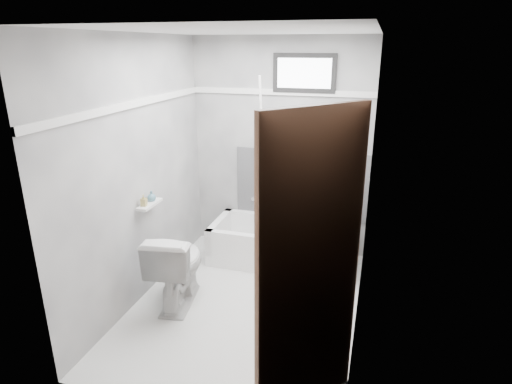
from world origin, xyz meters
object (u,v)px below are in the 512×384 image
at_px(soap_bottle_a, 144,200).
at_px(soap_bottle_b, 152,196).
at_px(door, 348,306).
at_px(office_chair, 297,207).
at_px(toilet, 177,267).
at_px(bathtub, 280,244).

distance_m(soap_bottle_a, soap_bottle_b, 0.14).
bearing_deg(door, office_chair, 107.37).
relative_size(soap_bottle_a, soap_bottle_b, 1.05).
distance_m(office_chair, door, 2.39).
distance_m(toilet, door, 2.08).
distance_m(door, soap_bottle_b, 2.35).
xyz_separation_m(door, soap_bottle_b, (-1.92, 1.36, -0.04)).
bearing_deg(soap_bottle_b, toilet, -30.80).
relative_size(bathtub, soap_bottle_a, 13.72).
relative_size(toilet, door, 0.37).
relative_size(bathtub, office_chair, 1.41).
bearing_deg(office_chair, soap_bottle_a, -107.43).
distance_m(office_chair, soap_bottle_b, 1.54).
height_order(office_chair, soap_bottle_a, office_chair).
bearing_deg(toilet, office_chair, -138.02).
xyz_separation_m(bathtub, soap_bottle_a, (-1.04, -0.99, 0.76)).
height_order(bathtub, soap_bottle_b, soap_bottle_b).
bearing_deg(soap_bottle_a, door, -32.38).
distance_m(bathtub, door, 2.50).
bearing_deg(office_chair, door, -40.51).
bearing_deg(soap_bottle_b, office_chair, 36.41).
xyz_separation_m(bathtub, office_chair, (0.17, 0.04, 0.44)).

